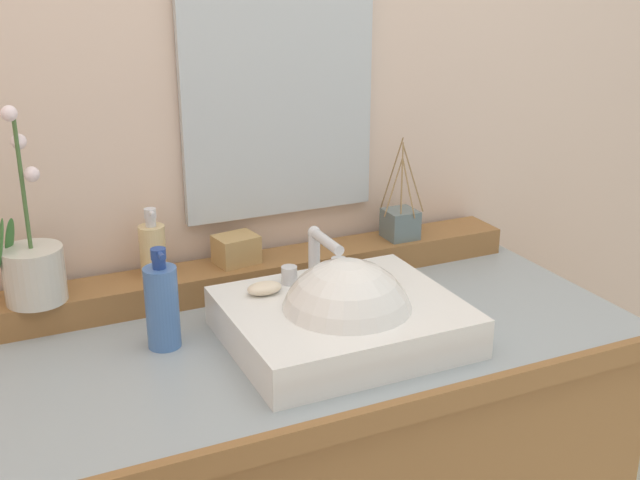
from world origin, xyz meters
name	(u,v)px	position (x,y,z in m)	size (l,w,h in m)	color
wall_back	(230,54)	(0.00, 0.42, 1.37)	(3.24, 0.20, 2.73)	beige
back_ledge	(264,272)	(0.00, 0.24, 0.91)	(1.20, 0.12, 0.06)	olive
sink_basin	(345,323)	(0.04, -0.08, 0.92)	(0.43, 0.37, 0.28)	white
soap_bar	(265,288)	(-0.08, 0.03, 0.97)	(0.07, 0.04, 0.02)	beige
potted_plant	(33,266)	(-0.48, 0.22, 1.01)	(0.13, 0.12, 0.39)	beige
soap_dispenser	(153,248)	(-0.24, 0.26, 1.00)	(0.05, 0.06, 0.15)	#D9BE84
reed_diffuser	(400,223)	(0.35, 0.24, 0.98)	(0.11, 0.10, 0.24)	slate
trinket_box	(236,249)	(-0.06, 0.25, 0.97)	(0.09, 0.07, 0.06)	tan
lotion_bottle	(162,305)	(-0.28, 0.05, 0.96)	(0.06, 0.07, 0.20)	#4671B4
mirror	(279,77)	(0.07, 0.31, 1.33)	(0.44, 0.02, 0.61)	silver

